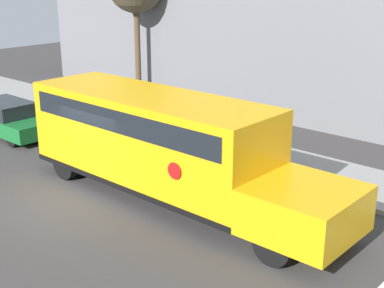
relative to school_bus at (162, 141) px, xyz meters
The scene contains 4 objects.
ground_plane 3.17m from the school_bus, 132.09° to the right, with size 60.00×60.00×0.00m, color #3A3838.
sidewalk_strip 5.12m from the school_bus, 111.68° to the left, with size 44.00×3.00×0.15m.
school_bus is the anchor object (origin of this frame).
parked_car 9.04m from the school_bus, behind, with size 4.29×1.70×1.37m.
Camera 1 is at (12.16, -8.32, 6.41)m, focal length 50.00 mm.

